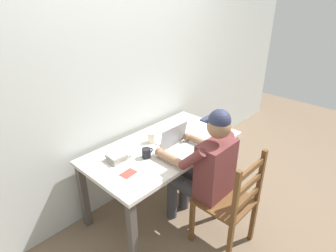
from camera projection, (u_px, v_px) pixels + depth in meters
name	position (u px, v px, depth m)	size (l,w,h in m)	color
ground_plane	(164.00, 204.00, 2.99)	(8.00, 8.00, 0.00)	brown
back_wall	(128.00, 75.00, 2.71)	(6.00, 0.04, 2.60)	beige
desk	(164.00, 153.00, 2.72)	(1.50, 0.79, 0.71)	beige
seated_person	(205.00, 167.00, 2.42)	(0.50, 0.60, 1.24)	brown
wooden_chair	(231.00, 203.00, 2.34)	(0.42, 0.42, 0.93)	brown
laptop	(180.00, 146.00, 2.57)	(0.33, 0.28, 0.23)	#ADAFB2
computer_mouse	(200.00, 140.00, 2.74)	(0.06, 0.10, 0.03)	black
coffee_mug_white	(152.00, 137.00, 2.71)	(0.12, 0.08, 0.10)	beige
coffee_mug_dark	(147.00, 153.00, 2.48)	(0.12, 0.08, 0.09)	black
book_stack_main	(117.00, 157.00, 2.44)	(0.21, 0.15, 0.06)	gray
paper_pile_near_laptop	(183.00, 128.00, 2.99)	(0.19, 0.15, 0.01)	white
paper_pile_back_corner	(162.00, 140.00, 2.76)	(0.20, 0.17, 0.01)	silver
landscape_photo_print	(128.00, 173.00, 2.27)	(0.13, 0.09, 0.00)	#C63D33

